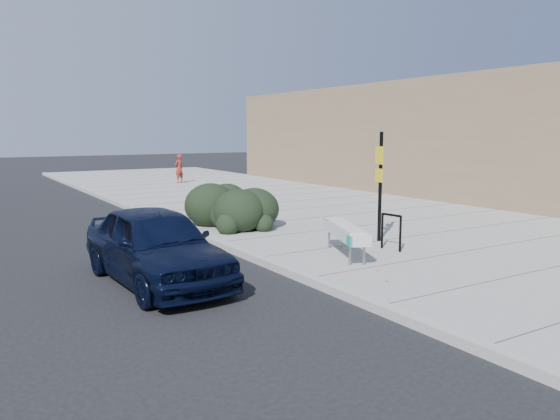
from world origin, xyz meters
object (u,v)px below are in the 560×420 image
Objects in this scene: bike_rack at (391,228)px; sedan_navy at (156,245)px; bench at (346,232)px; pedestrian at (179,169)px; sign_post at (380,180)px.

sedan_navy reaches higher than bike_rack.
pedestrian reaches higher than bench.
bench is 0.52× the size of sedan_navy.
sedan_navy is at bearing -165.64° from bench.
sign_post is 18.05m from pedestrian.
sedan_navy is at bearing 42.53° from pedestrian.
bike_rack is at bearing -108.15° from sign_post.
bench is at bearing -11.07° from sedan_navy.
bench is 1.47× the size of pedestrian.
bike_rack is (1.30, -0.09, -0.03)m from bench.
bike_rack is at bearing 58.83° from pedestrian.
bike_rack is 19.05m from pedestrian.
sign_post is at bearing -0.19° from sedan_navy.
sedan_navy is 2.81× the size of pedestrian.
sign_post reaches higher than sedan_navy.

